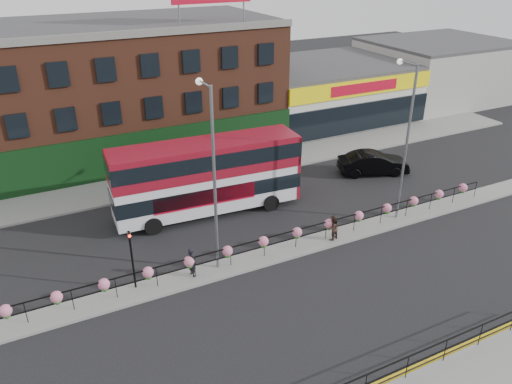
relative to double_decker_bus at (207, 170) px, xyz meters
name	(u,v)px	position (x,y,z in m)	size (l,w,h in m)	color
ground	(280,254)	(1.73, -6.29, -2.92)	(120.00, 120.00, 0.00)	black
north_pavement	(202,173)	(1.73, 5.71, -2.85)	(60.00, 4.00, 0.15)	gray
median	(280,252)	(1.73, -6.29, -2.85)	(60.00, 1.60, 0.15)	gray
yellow_line_inner	(398,373)	(1.73, -15.99, -2.92)	(60.00, 0.10, 0.01)	gold
yellow_line_outer	(401,376)	(1.73, -16.17, -2.92)	(60.00, 0.10, 0.01)	gold
brick_building	(116,89)	(-2.27, 13.67, 2.20)	(25.00, 12.21, 10.30)	brown
supermarket	(324,90)	(17.73, 13.61, -0.28)	(15.00, 12.25, 5.30)	silver
warehouse_east	(437,70)	(32.48, 13.71, 0.23)	(14.50, 12.00, 6.30)	#9A9A95
median_railing	(281,237)	(1.73, -6.29, -1.88)	(30.04, 0.56, 1.23)	black
south_railing	(366,380)	(-0.27, -16.39, -1.96)	(20.04, 0.05, 1.12)	black
double_decker_bus	(207,170)	(0.00, 0.00, 0.00)	(11.92, 3.52, 4.76)	silver
car	(373,163)	(13.24, 0.11, -2.08)	(5.44, 3.50, 1.69)	black
pedestrian_a	(192,262)	(-3.38, -6.22, -1.95)	(0.52, 0.67, 1.64)	black
pedestrian_b	(333,228)	(5.03, -6.51, -2.01)	(0.87, 0.75, 1.53)	#36251E
lamp_column_west	(212,165)	(-1.93, -5.86, 2.98)	(0.35, 1.71, 9.72)	slate
lamp_column_east	(405,130)	(10.13, -5.89, 2.87)	(0.34, 1.67, 9.52)	slate
traffic_light_median	(131,248)	(-6.27, -5.90, -0.46)	(0.15, 0.28, 3.65)	black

